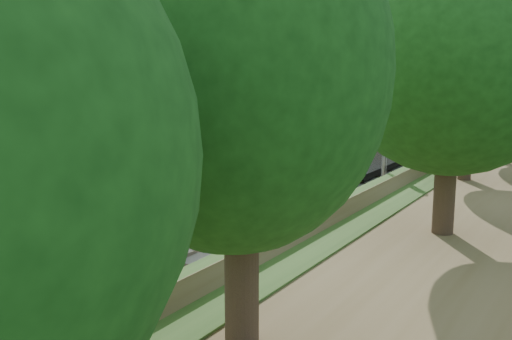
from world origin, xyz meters
The scene contains 10 objects.
trackbed centered at (2.00, 60.00, 0.07)m, with size 9.50×170.00×0.28m.
platform centered at (-5.20, 16.00, 0.19)m, with size 6.40×68.00×0.38m, color gray.
yellow_stripe centered at (-2.35, 16.00, 0.39)m, with size 0.55×68.00×0.01m, color gold.
station_building centered at (-14.00, 30.00, 4.09)m, with size 8.60×6.60×8.00m.
signal_gantry centered at (2.47, 54.99, 4.82)m, with size 8.40×0.38×6.20m.
trees_behind_platform centered at (-11.17, 20.67, 4.53)m, with size 7.82×53.32×7.21m.
train centered at (0.00, 58.05, 2.21)m, with size 2.92×97.12×4.29m.
lamppost_far centered at (-3.87, 14.54, 2.56)m, with size 0.48×0.48×4.89m.
signal_platform centered at (-2.90, 5.48, 4.05)m, with size 0.35×0.28×5.97m.
signal_farside centered at (6.20, 18.95, 3.75)m, with size 0.33×0.26×5.95m.
Camera 1 is at (16.38, -10.24, 8.46)m, focal length 40.00 mm.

